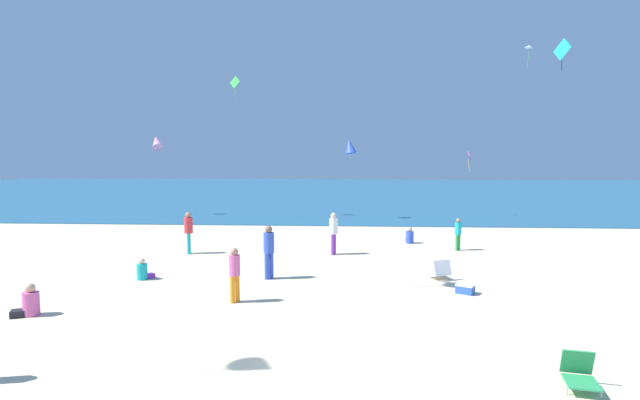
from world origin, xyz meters
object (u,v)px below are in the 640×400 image
(person_8, at_px, (409,237))
(kite_green, at_px, (235,83))
(cooler_box, at_px, (465,289))
(person_5, at_px, (189,230))
(person_6, at_px, (235,271))
(kite_teal, at_px, (562,50))
(kite_white, at_px, (529,47))
(kite_blue, at_px, (350,146))
(person_3, at_px, (334,230))
(person_0, at_px, (143,271))
(beach_chair_near_camera, at_px, (579,373))
(person_1, at_px, (269,248))
(kite_magenta, at_px, (469,157))
(person_4, at_px, (458,232))
(beach_chair_mid_beach, at_px, (440,271))
(person_7, at_px, (29,304))
(kite_pink, at_px, (157,142))

(person_8, height_order, kite_green, kite_green)
(cooler_box, bearing_deg, person_5, 152.20)
(person_6, relative_size, kite_teal, 0.97)
(kite_white, xyz_separation_m, kite_teal, (-1.61, -8.93, -2.10))
(kite_blue, bearing_deg, person_3, -93.43)
(kite_green, bearing_deg, person_0, -87.50)
(beach_chair_near_camera, xyz_separation_m, cooler_box, (-0.54, 5.72, -0.14))
(kite_teal, bearing_deg, person_6, -139.27)
(kite_green, bearing_deg, kite_white, 5.72)
(person_1, height_order, person_5, person_1)
(beach_chair_near_camera, height_order, cooler_box, beach_chair_near_camera)
(person_8, relative_size, kite_magenta, 0.57)
(cooler_box, relative_size, person_0, 0.85)
(person_0, xyz_separation_m, person_1, (4.05, 0.32, 0.74))
(kite_green, bearing_deg, person_8, -41.37)
(person_4, relative_size, kite_blue, 1.07)
(beach_chair_mid_beach, bearing_deg, person_5, 48.12)
(person_3, xyz_separation_m, person_7, (-7.31, -8.03, -0.69))
(person_4, bearing_deg, kite_green, -173.74)
(person_5, relative_size, person_7, 2.11)
(person_8, xyz_separation_m, kite_white, (8.89, 10.82, 10.84))
(beach_chair_mid_beach, xyz_separation_m, cooler_box, (0.44, -1.57, -0.16))
(person_0, distance_m, kite_magenta, 22.96)
(person_6, relative_size, person_8, 1.97)
(person_6, relative_size, kite_magenta, 1.13)
(kite_white, distance_m, kite_blue, 13.54)
(person_0, bearing_deg, person_8, -15.01)
(beach_chair_near_camera, height_order, kite_green, kite_green)
(person_3, relative_size, person_6, 1.15)
(kite_white, relative_size, kite_green, 0.80)
(person_3, bearing_deg, person_7, -117.48)
(person_7, bearing_deg, kite_pink, -101.41)
(person_0, xyz_separation_m, kite_green, (-0.70, 16.10, 8.44))
(beach_chair_near_camera, relative_size, person_4, 0.55)
(cooler_box, xyz_separation_m, person_3, (-3.98, 5.40, 0.85))
(beach_chair_near_camera, xyz_separation_m, person_3, (-4.53, 11.12, 0.71))
(person_5, relative_size, kite_teal, 1.12)
(kite_pink, bearing_deg, beach_chair_mid_beach, -45.82)
(beach_chair_mid_beach, height_order, kite_pink, kite_pink)
(beach_chair_near_camera, distance_m, kite_magenta, 24.75)
(person_4, xyz_separation_m, kite_pink, (-17.50, 11.24, 4.20))
(beach_chair_near_camera, bearing_deg, person_6, -112.05)
(person_0, xyz_separation_m, kite_blue, (6.68, 15.54, 4.37))
(beach_chair_mid_beach, height_order, person_1, person_1)
(beach_chair_near_camera, relative_size, cooler_box, 1.26)
(kite_white, bearing_deg, cooler_box, -113.60)
(person_6, distance_m, person_7, 5.07)
(kite_white, height_order, kite_magenta, kite_white)
(person_6, bearing_deg, kite_white, -88.91)
(person_7, bearing_deg, person_6, 171.16)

